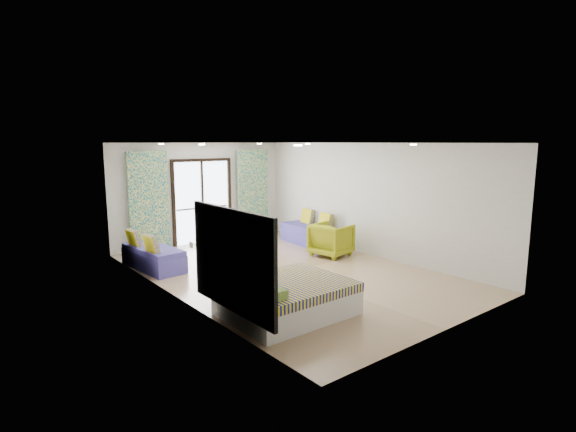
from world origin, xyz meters
TOP-DOWN VIEW (x-y plane):
  - floor at (0.00, 0.00)m, footprint 5.00×7.50m
  - ceiling at (0.00, 0.00)m, footprint 5.00×7.50m
  - wall_back at (0.00, 3.75)m, footprint 5.00×0.01m
  - wall_front at (0.00, -3.75)m, footprint 5.00×0.01m
  - wall_left at (-2.50, 0.00)m, footprint 0.01×7.50m
  - wall_right at (2.50, 0.00)m, footprint 0.01×7.50m
  - balcony_door at (0.00, 3.72)m, footprint 1.76×0.08m
  - balcony_rail at (0.00, 3.73)m, footprint 1.52×0.03m
  - curtain_left at (-1.55, 3.57)m, footprint 1.00×0.10m
  - curtain_right at (1.55, 3.57)m, footprint 1.00×0.10m
  - downlight_a at (-1.40, -2.00)m, footprint 0.12×0.12m
  - downlight_b at (1.40, -2.00)m, footprint 0.12×0.12m
  - downlight_c at (-1.40, 1.00)m, footprint 0.12×0.12m
  - downlight_d at (1.40, 1.00)m, footprint 0.12×0.12m
  - downlight_e at (-1.40, 3.00)m, footprint 0.12×0.12m
  - downlight_f at (1.40, 3.00)m, footprint 0.12×0.12m
  - headboard at (-2.46, -1.80)m, footprint 0.06×2.10m
  - switch_plate at (-2.47, -0.55)m, footprint 0.02×0.10m
  - bed at (-1.48, -1.80)m, footprint 1.90×1.55m
  - daybed_left at (-2.12, 2.04)m, footprint 0.82×1.77m
  - daybed_right at (2.12, 1.74)m, footprint 0.90×1.86m
  - coffee_table at (-0.08, 1.96)m, footprint 0.73×0.73m
  - vase at (-0.08, 1.89)m, footprint 0.20×0.21m
  - armchair at (1.70, 0.46)m, footprint 0.93×0.97m

SIDE VIEW (x-z plane):
  - floor at x=0.00m, z-range -0.01..0.01m
  - daybed_left at x=-2.12m, z-range -0.16..0.69m
  - bed at x=-1.48m, z-range -0.05..0.60m
  - daybed_right at x=2.12m, z-range -0.17..0.72m
  - coffee_table at x=-0.08m, z-range 0.01..0.80m
  - armchair at x=1.70m, z-range 0.00..0.86m
  - vase at x=-0.08m, z-range 0.46..0.62m
  - balcony_rail at x=0.00m, z-range 0.93..0.97m
  - headboard at x=-2.46m, z-range 0.30..1.80m
  - switch_plate at x=-2.47m, z-range 1.00..1.10m
  - curtain_left at x=-1.55m, z-range 0.00..2.50m
  - curtain_right at x=1.55m, z-range 0.00..2.50m
  - balcony_door at x=0.00m, z-range 0.12..2.40m
  - wall_back at x=0.00m, z-range 0.00..2.70m
  - wall_front at x=0.00m, z-range 0.00..2.70m
  - wall_left at x=-2.50m, z-range 0.00..2.70m
  - wall_right at x=2.50m, z-range 0.00..2.70m
  - downlight_a at x=-1.40m, z-range 2.66..2.68m
  - downlight_b at x=1.40m, z-range 2.66..2.68m
  - downlight_c at x=-1.40m, z-range 2.66..2.68m
  - downlight_d at x=1.40m, z-range 2.66..2.68m
  - downlight_e at x=-1.40m, z-range 2.66..2.68m
  - downlight_f at x=1.40m, z-range 2.66..2.68m
  - ceiling at x=0.00m, z-range 2.70..2.71m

